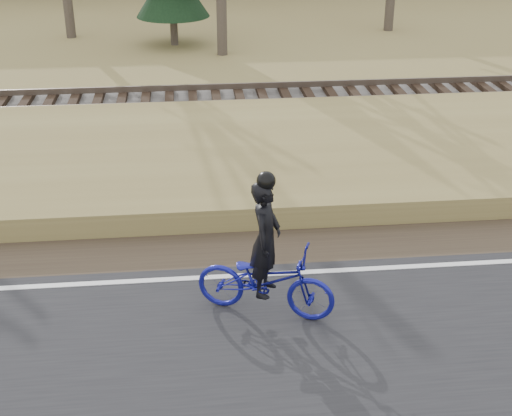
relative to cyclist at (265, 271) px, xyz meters
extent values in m
plane|color=olive|center=(3.96, 0.83, -0.76)|extent=(120.00, 120.00, 0.00)
cube|color=silver|center=(3.96, 1.03, -0.69)|extent=(120.00, 0.12, 0.01)
cube|color=#473A2B|center=(3.96, 2.03, -0.74)|extent=(120.00, 1.60, 0.04)
cube|color=olive|center=(3.96, 5.03, -0.54)|extent=(120.00, 5.00, 0.44)
cube|color=slate|center=(3.96, 8.83, -0.53)|extent=(120.00, 3.00, 0.45)
cube|color=black|center=(3.96, 8.83, -0.24)|extent=(120.00, 2.40, 0.14)
cube|color=brown|center=(3.96, 8.11, -0.09)|extent=(120.00, 0.07, 0.15)
cube|color=brown|center=(3.96, 9.55, -0.09)|extent=(120.00, 0.07, 0.15)
imported|color=navy|center=(0.00, 0.00, -0.17)|extent=(2.14, 1.39, 1.06)
imported|color=black|center=(0.00, 0.00, 0.51)|extent=(0.61, 0.73, 1.72)
sphere|color=black|center=(0.00, 0.00, 1.39)|extent=(0.26, 0.26, 0.26)
cylinder|color=#4B4337|center=(-1.34, 17.31, -0.08)|extent=(0.28, 0.28, 1.36)
camera|label=1|loc=(-1.01, -8.63, 5.23)|focal=50.00mm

